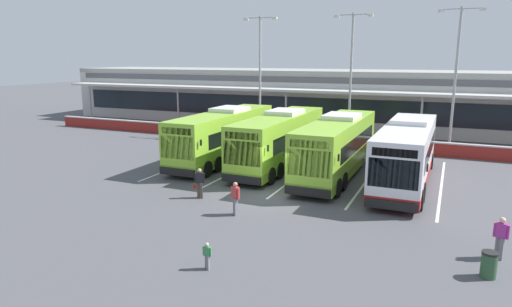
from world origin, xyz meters
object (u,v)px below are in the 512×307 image
at_px(coach_bus_right_centre, 406,154).
at_px(lamp_post_centre, 351,70).
at_px(lamp_post_west, 260,69).
at_px(coach_bus_centre, 337,147).
at_px(pedestrian_in_dark_coat, 235,197).
at_px(coach_bus_leftmost, 224,136).
at_px(pedestrian_child, 207,255).
at_px(litter_bin, 489,265).
at_px(coach_bus_left_centre, 280,140).
at_px(pedestrian_near_bin, 501,236).
at_px(lamp_post_east, 456,72).
at_px(pedestrian_with_handbag, 199,182).

height_order(coach_bus_right_centre, lamp_post_centre, lamp_post_centre).
relative_size(coach_bus_right_centre, lamp_post_west, 1.11).
height_order(coach_bus_centre, pedestrian_in_dark_coat, coach_bus_centre).
xyz_separation_m(coach_bus_centre, lamp_post_west, (-10.02, 10.87, 4.50)).
height_order(coach_bus_leftmost, pedestrian_child, coach_bus_leftmost).
bearing_deg(litter_bin, coach_bus_right_centre, 109.38).
bearing_deg(coach_bus_right_centre, coach_bus_centre, 174.34).
relative_size(coach_bus_left_centre, pedestrian_in_dark_coat, 7.50).
bearing_deg(pedestrian_near_bin, coach_bus_left_centre, 140.82).
bearing_deg(lamp_post_east, litter_bin, -85.72).
xyz_separation_m(lamp_post_west, lamp_post_centre, (8.27, 0.53, 0.00)).
bearing_deg(pedestrian_with_handbag, lamp_post_centre, 79.03).
bearing_deg(coach_bus_left_centre, pedestrian_child, -78.35).
height_order(pedestrian_with_handbag, lamp_post_east, lamp_post_east).
xyz_separation_m(pedestrian_in_dark_coat, lamp_post_west, (-7.47, 20.19, 5.42)).
distance_m(lamp_post_west, litter_bin, 29.25).
bearing_deg(pedestrian_with_handbag, lamp_post_east, 56.06).
height_order(coach_bus_centre, lamp_post_east, lamp_post_east).
bearing_deg(lamp_post_west, coach_bus_right_centre, -38.38).
bearing_deg(pedestrian_with_handbag, pedestrian_in_dark_coat, -28.22).
xyz_separation_m(coach_bus_right_centre, pedestrian_near_bin, (4.30, -9.15, -0.91)).
distance_m(lamp_post_east, litter_bin, 22.19).
bearing_deg(coach_bus_left_centre, pedestrian_with_handbag, -98.64).
distance_m(pedestrian_near_bin, litter_bin, 1.90).
relative_size(coach_bus_leftmost, pedestrian_near_bin, 7.50).
height_order(coach_bus_right_centre, pedestrian_in_dark_coat, coach_bus_right_centre).
bearing_deg(pedestrian_with_handbag, pedestrian_child, -57.18).
bearing_deg(lamp_post_west, pedestrian_near_bin, -47.77).
bearing_deg(pedestrian_with_handbag, litter_bin, -14.91).
bearing_deg(coach_bus_leftmost, pedestrian_in_dark_coat, -59.54).
bearing_deg(pedestrian_in_dark_coat, coach_bus_right_centre, 52.69).
distance_m(pedestrian_in_dark_coat, litter_bin, 10.83).
height_order(coach_bus_right_centre, pedestrian_near_bin, coach_bus_right_centre).
xyz_separation_m(pedestrian_near_bin, litter_bin, (-0.45, -1.80, -0.41)).
bearing_deg(lamp_post_centre, coach_bus_left_centre, -102.82).
bearing_deg(pedestrian_near_bin, coach_bus_leftmost, 148.82).
distance_m(coach_bus_leftmost, pedestrian_near_bin, 19.86).
bearing_deg(pedestrian_near_bin, coach_bus_right_centre, 115.17).
relative_size(lamp_post_west, litter_bin, 11.83).
height_order(coach_bus_leftmost, coach_bus_right_centre, same).
bearing_deg(lamp_post_centre, coach_bus_leftmost, -122.04).
xyz_separation_m(pedestrian_in_dark_coat, pedestrian_child, (1.58, -5.40, -0.33)).
height_order(pedestrian_with_handbag, pedestrian_in_dark_coat, same).
bearing_deg(coach_bus_left_centre, coach_bus_right_centre, -8.15).
xyz_separation_m(coach_bus_leftmost, pedestrian_child, (7.47, -15.43, -1.24)).
xyz_separation_m(coach_bus_leftmost, coach_bus_centre, (8.45, -0.71, 0.00)).
distance_m(lamp_post_centre, lamp_post_east, 8.35).
bearing_deg(coach_bus_leftmost, litter_bin, -36.14).
relative_size(pedestrian_in_dark_coat, pedestrian_near_bin, 1.00).
relative_size(pedestrian_in_dark_coat, lamp_post_west, 0.15).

